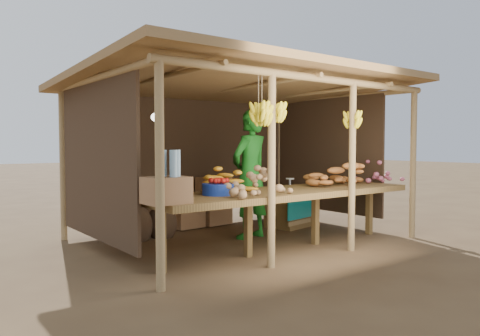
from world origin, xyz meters
TOP-DOWN VIEW (x-y plane):
  - ground at (0.00, 0.00)m, footprint 60.00×60.00m
  - stall_structure at (-0.01, 0.04)m, footprint 4.70×3.50m
  - counter at (0.00, -0.95)m, footprint 3.90×1.05m
  - potato_heap at (-0.67, -1.21)m, footprint 1.01×0.79m
  - sweet_potato_heap at (1.10, -0.94)m, footprint 1.31×1.04m
  - onion_heap at (1.90, -1.03)m, footprint 0.81×0.53m
  - banana_pile at (-0.79, -0.68)m, footprint 0.72×0.57m
  - tomato_basin at (-1.02, -0.91)m, footprint 0.39×0.39m
  - bottle_box at (-1.90, -1.25)m, footprint 0.43×0.34m
  - vendor at (0.15, -0.05)m, footprint 0.78×0.60m
  - tarp_crate at (1.24, 0.28)m, footprint 0.82×0.74m
  - carton_stack at (0.16, 1.20)m, footprint 1.11×0.47m
  - burlap_sacks at (-1.07, 0.80)m, footprint 0.85×0.45m

SIDE VIEW (x-z plane):
  - ground at x=0.00m, z-range 0.00..0.00m
  - burlap_sacks at x=-1.07m, z-range -0.04..0.56m
  - tarp_crate at x=1.24m, z-range -0.08..0.77m
  - carton_stack at x=0.16m, z-range -0.05..0.76m
  - counter at x=0.00m, z-range 0.34..1.14m
  - tomato_basin at x=-1.02m, z-range 0.78..0.99m
  - vendor at x=0.15m, z-range 0.00..1.92m
  - banana_pile at x=-0.79m, z-range 0.80..1.15m
  - onion_heap at x=1.90m, z-range 0.80..1.15m
  - potato_heap at x=-0.67m, z-range 0.80..1.16m
  - sweet_potato_heap at x=1.10m, z-range 0.80..1.16m
  - bottle_box at x=-1.90m, z-range 0.74..1.28m
  - stall_structure at x=-0.01m, z-range 0.71..3.14m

